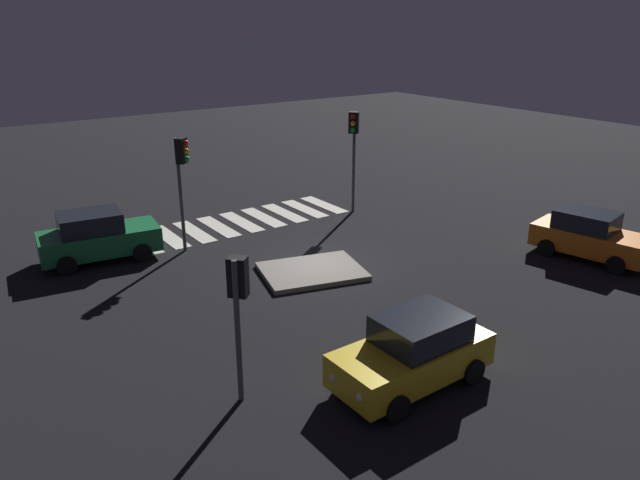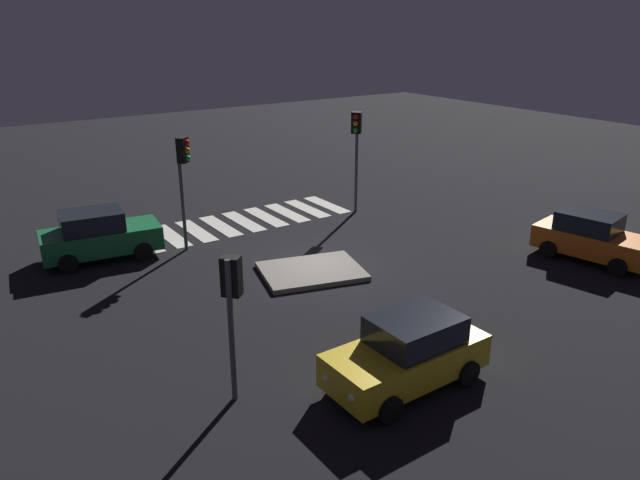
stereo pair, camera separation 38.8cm
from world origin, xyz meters
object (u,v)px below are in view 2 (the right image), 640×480
(car_green, at_px, (99,235))
(traffic_light_south, at_px, (356,137))
(traffic_island, at_px, (312,271))
(traffic_light_north, at_px, (232,293))
(car_yellow, at_px, (408,353))
(traffic_light_east, at_px, (183,166))
(car_orange, at_px, (592,237))

(car_green, height_order, traffic_light_south, traffic_light_south)
(traffic_island, bearing_deg, traffic_light_north, 42.71)
(car_yellow, relative_size, traffic_light_east, 0.95)
(traffic_light_east, bearing_deg, traffic_island, -9.09)
(car_yellow, bearing_deg, traffic_island, -105.44)
(car_green, bearing_deg, traffic_light_east, -11.87)
(traffic_light_south, distance_m, traffic_light_east, 8.43)
(traffic_light_south, bearing_deg, traffic_light_north, 0.33)
(car_orange, height_order, traffic_light_south, traffic_light_south)
(traffic_light_south, bearing_deg, car_yellow, 16.52)
(traffic_light_east, bearing_deg, traffic_light_north, -55.53)
(traffic_light_south, height_order, traffic_light_east, traffic_light_south)
(traffic_island, relative_size, traffic_light_east, 0.91)
(car_yellow, distance_m, car_green, 13.59)
(traffic_light_north, bearing_deg, car_orange, -40.55)
(car_yellow, relative_size, traffic_light_south, 0.90)
(traffic_island, bearing_deg, car_orange, 153.08)
(car_yellow, xyz_separation_m, traffic_light_north, (3.75, -1.99, 1.86))
(traffic_island, xyz_separation_m, car_orange, (-9.54, 4.85, 0.81))
(traffic_light_east, xyz_separation_m, traffic_light_north, (2.93, 9.92, -0.65))
(car_orange, distance_m, traffic_light_north, 15.30)
(car_orange, bearing_deg, traffic_island, -128.58)
(car_orange, bearing_deg, traffic_light_north, -100.28)
(car_orange, distance_m, traffic_light_east, 15.75)
(traffic_island, height_order, traffic_light_north, traffic_light_north)
(car_yellow, bearing_deg, traffic_light_north, -28.68)
(traffic_light_east, height_order, traffic_light_north, traffic_light_east)
(traffic_light_south, bearing_deg, traffic_island, -0.74)
(car_green, height_order, traffic_light_east, traffic_light_east)
(car_yellow, xyz_separation_m, car_green, (3.96, -13.00, 0.03))
(car_green, relative_size, traffic_light_south, 0.96)
(traffic_light_east, bearing_deg, traffic_light_south, 52.17)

